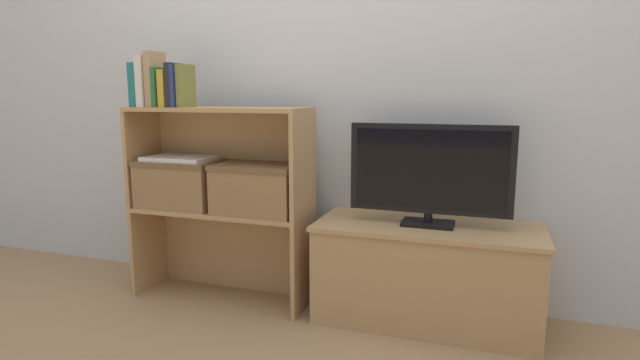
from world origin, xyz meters
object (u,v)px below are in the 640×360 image
at_px(book_tan, 156,80).
at_px(book_navy, 181,86).
at_px(book_mustard, 168,89).
at_px(book_charcoal, 175,85).
at_px(book_teal, 141,85).
at_px(book_forest, 162,88).
at_px(book_olive, 186,86).
at_px(storage_basket_right, 258,186).
at_px(book_ivory, 148,82).
at_px(storage_basket_left, 181,181).
at_px(tv_stand, 426,273).
at_px(laptop, 180,158).
at_px(tv, 430,172).

relative_size(book_tan, book_navy, 1.32).
bearing_deg(book_tan, book_mustard, -0.00).
xyz_separation_m(book_charcoal, book_navy, (0.03, 0.00, -0.00)).
relative_size(book_teal, book_mustard, 1.20).
relative_size(book_forest, book_mustard, 1.06).
xyz_separation_m(book_mustard, book_olive, (0.10, 0.00, 0.01)).
xyz_separation_m(book_olive, storage_basket_right, (0.35, 0.03, -0.46)).
height_order(book_teal, book_ivory, book_ivory).
xyz_separation_m(book_ivory, book_tan, (0.04, 0.00, 0.01)).
distance_m(book_teal, book_ivory, 0.05).
distance_m(book_forest, book_mustard, 0.04).
distance_m(book_navy, storage_basket_right, 0.60).
bearing_deg(book_teal, book_tan, 0.00).
relative_size(book_mustard, storage_basket_right, 0.44).
bearing_deg(book_charcoal, book_ivory, 180.00).
relative_size(book_mustard, storage_basket_left, 0.44).
height_order(book_ivory, storage_basket_right, book_ivory).
bearing_deg(book_olive, book_teal, 180.00).
bearing_deg(tv_stand, laptop, -176.63).
height_order(book_teal, book_mustard, book_teal).
xyz_separation_m(book_forest, book_olive, (0.13, 0.00, 0.01)).
height_order(tv, storage_basket_right, tv).
relative_size(tv_stand, book_navy, 4.93).
distance_m(book_charcoal, laptop, 0.35).
distance_m(book_tan, book_charcoal, 0.11).
height_order(book_teal, book_olive, book_teal).
relative_size(tv_stand, book_teal, 4.65).
distance_m(tv, book_navy, 1.21).
xyz_separation_m(book_tan, book_charcoal, (0.11, 0.00, -0.03)).
relative_size(book_forest, book_olive, 0.93).
distance_m(book_mustard, storage_basket_right, 0.63).
bearing_deg(book_navy, book_charcoal, 180.00).
bearing_deg(storage_basket_left, book_ivory, -167.56).
relative_size(tv, storage_basket_left, 1.73).
xyz_separation_m(book_teal, book_ivory, (0.04, 0.00, 0.02)).
xyz_separation_m(book_forest, book_mustard, (0.04, -0.00, -0.00)).
height_order(book_teal, book_navy, book_teal).
bearing_deg(storage_basket_left, book_tan, -162.21).
relative_size(book_ivory, book_tan, 0.93).
bearing_deg(book_navy, book_mustard, -180.00).
distance_m(tv, storage_basket_right, 0.78).
bearing_deg(book_forest, storage_basket_right, 3.61).
bearing_deg(tv, book_ivory, -175.75).
distance_m(tv_stand, book_olive, 1.39).
relative_size(tv, book_tan, 2.65).
distance_m(book_teal, book_navy, 0.22).
distance_m(book_tan, book_navy, 0.14).
distance_m(book_olive, storage_basket_right, 0.58).
bearing_deg(book_olive, tv, 5.04).
bearing_deg(book_charcoal, laptop, 113.21).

